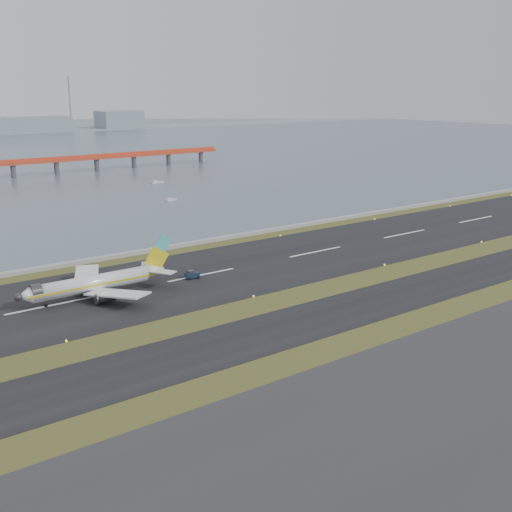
# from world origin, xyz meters

# --- Properties ---
(ground) EXTENTS (1000.00, 1000.00, 0.00)m
(ground) POSITION_xyz_m (0.00, 0.00, 0.00)
(ground) COLOR #3F491A
(ground) RESTS_ON ground
(apron_strip) EXTENTS (1000.00, 50.00, 0.10)m
(apron_strip) POSITION_xyz_m (0.00, -55.00, 0.05)
(apron_strip) COLOR #2D2D30
(apron_strip) RESTS_ON ground
(taxiway_strip) EXTENTS (1000.00, 18.00, 0.10)m
(taxiway_strip) POSITION_xyz_m (0.00, -12.00, 0.05)
(taxiway_strip) COLOR black
(taxiway_strip) RESTS_ON ground
(runway_strip) EXTENTS (1000.00, 45.00, 0.10)m
(runway_strip) POSITION_xyz_m (0.00, 30.00, 0.05)
(runway_strip) COLOR black
(runway_strip) RESTS_ON ground
(seawall) EXTENTS (1000.00, 2.50, 1.00)m
(seawall) POSITION_xyz_m (0.00, 60.00, 0.50)
(seawall) COLOR gray
(seawall) RESTS_ON ground
(red_pier) EXTENTS (260.00, 5.00, 10.20)m
(red_pier) POSITION_xyz_m (20.00, 250.00, 7.28)
(red_pier) COLOR #C63E22
(red_pier) RESTS_ON ground
(airliner) EXTENTS (38.52, 32.89, 12.80)m
(airliner) POSITION_xyz_m (-28.48, 29.70, 3.46)
(airliner) COLOR white
(airliner) RESTS_ON ground
(pushback_tug) EXTENTS (3.90, 2.81, 2.26)m
(pushback_tug) POSITION_xyz_m (-3.59, 28.84, 1.10)
(pushback_tug) COLOR #15233A
(pushback_tug) RESTS_ON ground
(workboat_near) EXTENTS (6.29, 3.61, 1.46)m
(workboat_near) POSITION_xyz_m (50.43, 133.53, 0.46)
(workboat_near) COLOR silver
(workboat_near) RESTS_ON ground
(workboat_far) EXTENTS (6.99, 2.45, 1.68)m
(workboat_far) POSITION_xyz_m (71.05, 183.53, 0.53)
(workboat_far) COLOR silver
(workboat_far) RESTS_ON ground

